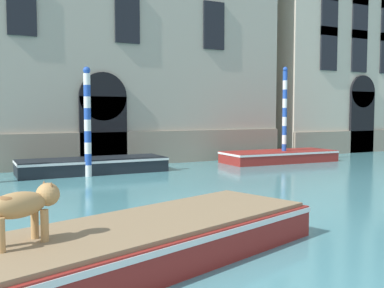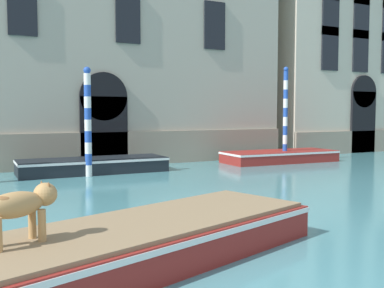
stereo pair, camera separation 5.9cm
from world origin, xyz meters
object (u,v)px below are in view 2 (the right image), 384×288
at_px(boat_foreground, 126,244).
at_px(dog_on_deck, 21,205).
at_px(boat_moored_near_palazzo, 93,165).
at_px(mooring_pole_0, 285,114).
at_px(mooring_pole_1, 88,121).
at_px(boat_moored_far, 280,156).

xyz_separation_m(boat_foreground, dog_on_deck, (-1.35, -0.27, 0.72)).
relative_size(boat_foreground, boat_moored_near_palazzo, 1.30).
distance_m(mooring_pole_0, mooring_pole_1, 8.44).
height_order(boat_moored_far, mooring_pole_0, mooring_pole_0).
distance_m(boat_foreground, mooring_pole_1, 9.08).
relative_size(boat_moored_far, mooring_pole_0, 1.24).
relative_size(dog_on_deck, boat_moored_near_palazzo, 0.20).
relative_size(boat_foreground, mooring_pole_1, 1.84).
height_order(dog_on_deck, mooring_pole_0, mooring_pole_0).
bearing_deg(boat_moored_far, boat_foreground, -134.28).
bearing_deg(mooring_pole_1, dog_on_deck, -108.13).
relative_size(boat_foreground, dog_on_deck, 6.62).
bearing_deg(dog_on_deck, boat_foreground, -12.69).
bearing_deg(boat_moored_far, boat_moored_near_palazzo, -179.29).
distance_m(boat_foreground, mooring_pole_0, 13.80).
xyz_separation_m(mooring_pole_0, mooring_pole_1, (-8.42, -0.51, -0.21)).
height_order(boat_foreground, mooring_pole_0, mooring_pole_0).
distance_m(dog_on_deck, mooring_pole_0, 14.92).
height_order(boat_foreground, dog_on_deck, dog_on_deck).
xyz_separation_m(boat_foreground, boat_moored_near_palazzo, (1.97, 9.60, -0.04)).
relative_size(dog_on_deck, mooring_pole_0, 0.25).
distance_m(dog_on_deck, boat_moored_near_palazzo, 10.43).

